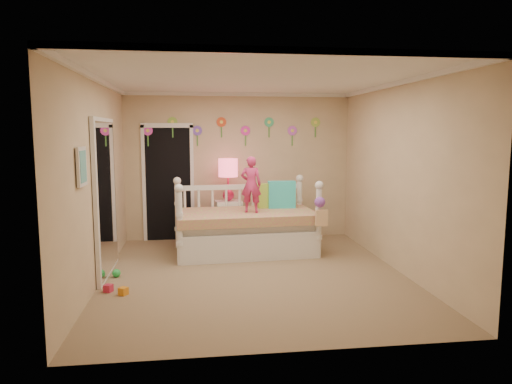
{
  "coord_description": "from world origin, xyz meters",
  "views": [
    {
      "loc": [
        -0.76,
        -6.04,
        1.92
      ],
      "look_at": [
        0.1,
        0.6,
        1.05
      ],
      "focal_mm": 32.62,
      "sensor_mm": 36.0,
      "label": 1
    }
  ],
  "objects": [
    {
      "name": "child",
      "position": [
        0.08,
        1.07,
        1.11
      ],
      "size": [
        0.36,
        0.27,
        0.88
      ],
      "primitive_type": "imported",
      "rotation": [
        0.0,
        0.0,
        2.92
      ],
      "color": "#CE2F69",
      "rests_on": "daybed"
    },
    {
      "name": "toy_scatter",
      "position": [
        -1.75,
        -0.07,
        0.06
      ],
      "size": [
        1.06,
        1.44,
        0.11
      ],
      "primitive_type": null,
      "rotation": [
        0.0,
        0.0,
        -0.21
      ],
      "color": "#996666",
      "rests_on": "floor"
    },
    {
      "name": "mirror_closet",
      "position": [
        -1.96,
        0.3,
        1.05
      ],
      "size": [
        0.07,
        1.3,
        2.1
      ],
      "primitive_type": "cube",
      "color": "white",
      "rests_on": "left_wall"
    },
    {
      "name": "wall_picture",
      "position": [
        -1.97,
        -0.9,
        1.55
      ],
      "size": [
        0.05,
        0.34,
        0.42
      ],
      "primitive_type": "cube",
      "color": "white",
      "rests_on": "left_wall"
    },
    {
      "name": "ceiling",
      "position": [
        0.0,
        0.0,
        2.6
      ],
      "size": [
        4.0,
        4.5,
        0.01
      ],
      "primitive_type": "cube",
      "color": "white",
      "rests_on": "floor"
    },
    {
      "name": "daybed",
      "position": [
        0.0,
        1.18,
        0.6
      ],
      "size": [
        2.28,
        1.32,
        1.2
      ],
      "primitive_type": null,
      "rotation": [
        0.0,
        0.0,
        0.06
      ],
      "color": "white",
      "rests_on": "floor"
    },
    {
      "name": "table_lamp",
      "position": [
        -0.21,
        1.9,
        1.22
      ],
      "size": [
        0.33,
        0.33,
        0.73
      ],
      "color": "#D81C52",
      "rests_on": "nightstand"
    },
    {
      "name": "hanging_bag",
      "position": [
        1.06,
        0.58,
        0.73
      ],
      "size": [
        0.2,
        0.16,
        0.36
      ],
      "primitive_type": null,
      "color": "beige",
      "rests_on": "daybed"
    },
    {
      "name": "flower_decals",
      "position": [
        -0.09,
        2.24,
        1.94
      ],
      "size": [
        3.4,
        0.02,
        0.5
      ],
      "primitive_type": null,
      "color": "#B2668C",
      "rests_on": "back_wall"
    },
    {
      "name": "pillow_lime",
      "position": [
        0.46,
        1.49,
        0.87
      ],
      "size": [
        0.43,
        0.18,
        0.4
      ],
      "primitive_type": "cube",
      "rotation": [
        0.0,
        0.0,
        0.06
      ],
      "color": "#A8D841",
      "rests_on": "daybed"
    },
    {
      "name": "closet_doorway",
      "position": [
        -1.25,
        2.23,
        1.03
      ],
      "size": [
        0.9,
        0.04,
        2.07
      ],
      "primitive_type": "cube",
      "color": "black",
      "rests_on": "back_wall"
    },
    {
      "name": "nightstand",
      "position": [
        -0.21,
        1.9,
        0.37
      ],
      "size": [
        0.48,
        0.39,
        0.73
      ],
      "primitive_type": "cube",
      "rotation": [
        0.0,
        0.0,
        0.12
      ],
      "color": "white",
      "rests_on": "floor"
    },
    {
      "name": "left_wall",
      "position": [
        -2.0,
        0.0,
        1.3
      ],
      "size": [
        0.01,
        4.5,
        2.6
      ],
      "primitive_type": "cube",
      "color": "tan",
      "rests_on": "floor"
    },
    {
      "name": "floor",
      "position": [
        0.0,
        0.0,
        0.0
      ],
      "size": [
        4.0,
        4.5,
        0.01
      ],
      "primitive_type": "cube",
      "color": "#7F684C",
      "rests_on": "ground"
    },
    {
      "name": "pillow_turquoise",
      "position": [
        0.64,
        1.44,
        0.89
      ],
      "size": [
        0.45,
        0.17,
        0.44
      ],
      "primitive_type": "cube",
      "rotation": [
        0.0,
        0.0,
        -0.02
      ],
      "color": "#2ABFD2",
      "rests_on": "daybed"
    },
    {
      "name": "back_wall",
      "position": [
        0.0,
        2.25,
        1.3
      ],
      "size": [
        4.0,
        0.01,
        2.6
      ],
      "primitive_type": "cube",
      "color": "tan",
      "rests_on": "floor"
    },
    {
      "name": "right_wall",
      "position": [
        2.0,
        0.0,
        1.3
      ],
      "size": [
        0.01,
        4.5,
        2.6
      ],
      "primitive_type": "cube",
      "color": "tan",
      "rests_on": "floor"
    },
    {
      "name": "crown_molding",
      "position": [
        0.0,
        0.0,
        2.57
      ],
      "size": [
        4.0,
        4.5,
        0.06
      ],
      "primitive_type": null,
      "color": "white",
      "rests_on": "ceiling"
    }
  ]
}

